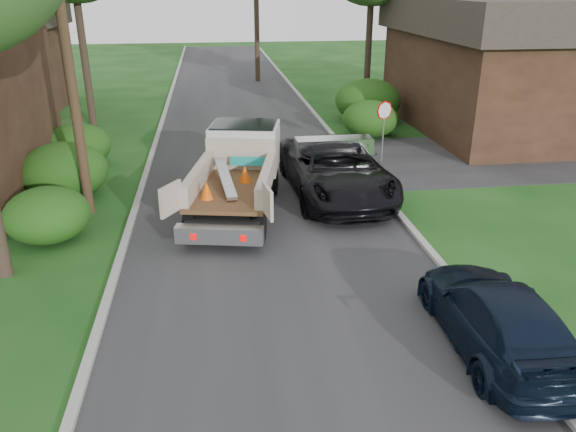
# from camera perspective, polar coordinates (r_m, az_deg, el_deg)

# --- Properties ---
(ground) EXTENTS (120.00, 120.00, 0.00)m
(ground) POSITION_cam_1_polar(r_m,az_deg,el_deg) (13.96, -0.59, -6.14)
(ground) COLOR #143F12
(ground) RESTS_ON ground
(road) EXTENTS (8.00, 90.00, 0.02)m
(road) POSITION_cam_1_polar(r_m,az_deg,el_deg) (23.19, -3.73, 5.73)
(road) COLOR #28282B
(road) RESTS_ON ground
(side_street) EXTENTS (16.00, 7.00, 0.02)m
(side_street) POSITION_cam_1_polar(r_m,az_deg,el_deg) (25.98, 24.02, 5.66)
(side_street) COLOR #28282B
(side_street) RESTS_ON ground
(curb_left) EXTENTS (0.20, 90.00, 0.12)m
(curb_left) POSITION_cam_1_polar(r_m,az_deg,el_deg) (23.27, -13.89, 5.31)
(curb_left) COLOR #9E9E99
(curb_left) RESTS_ON ground
(curb_right) EXTENTS (0.20, 90.00, 0.12)m
(curb_right) POSITION_cam_1_polar(r_m,az_deg,el_deg) (23.80, 6.21, 6.22)
(curb_right) COLOR #9E9E99
(curb_right) RESTS_ON ground
(stop_sign) EXTENTS (0.71, 0.32, 2.48)m
(stop_sign) POSITION_cam_1_polar(r_m,az_deg,el_deg) (22.74, 9.73, 9.73)
(stop_sign) COLOR slate
(stop_sign) RESTS_ON ground
(utility_pole) EXTENTS (2.42, 1.25, 10.00)m
(utility_pole) POSITION_cam_1_polar(r_m,az_deg,el_deg) (17.65, -21.62, 16.09)
(utility_pole) COLOR #382619
(utility_pole) RESTS_ON ground
(house_right) EXTENTS (9.72, 12.96, 6.20)m
(house_right) POSITION_cam_1_polar(r_m,az_deg,el_deg) (30.12, 21.79, 14.28)
(house_right) COLOR #321D14
(house_right) RESTS_ON ground
(hedge_left_a) EXTENTS (2.34, 2.34, 1.53)m
(hedge_left_a) POSITION_cam_1_polar(r_m,az_deg,el_deg) (16.94, -23.28, 0.10)
(hedge_left_a) COLOR #14430F
(hedge_left_a) RESTS_ON ground
(hedge_left_b) EXTENTS (2.86, 2.86, 1.87)m
(hedge_left_b) POSITION_cam_1_polar(r_m,az_deg,el_deg) (20.15, -21.81, 4.28)
(hedge_left_b) COLOR #14430F
(hedge_left_b) RESTS_ON ground
(hedge_left_c) EXTENTS (2.60, 2.60, 1.70)m
(hedge_left_c) POSITION_cam_1_polar(r_m,az_deg,el_deg) (23.51, -20.66, 6.70)
(hedge_left_c) COLOR #14430F
(hedge_left_c) RESTS_ON ground
(hedge_right_a) EXTENTS (2.60, 2.60, 1.70)m
(hedge_right_a) POSITION_cam_1_polar(r_m,az_deg,el_deg) (26.84, 8.34, 9.74)
(hedge_right_a) COLOR #14430F
(hedge_right_a) RESTS_ON ground
(hedge_right_b) EXTENTS (3.38, 3.38, 2.21)m
(hedge_right_b) POSITION_cam_1_polar(r_m,az_deg,el_deg) (29.80, 8.12, 11.52)
(hedge_right_b) COLOR #14430F
(hedge_right_b) RESTS_ON ground
(flatbed_truck) EXTENTS (3.81, 6.64, 2.37)m
(flatbed_truck) POSITION_cam_1_polar(r_m,az_deg,el_deg) (18.27, -4.89, 5.24)
(flatbed_truck) COLOR black
(flatbed_truck) RESTS_ON ground
(black_pickup) EXTENTS (3.24, 6.69, 1.83)m
(black_pickup) POSITION_cam_1_polar(r_m,az_deg,el_deg) (19.04, 4.89, 4.78)
(black_pickup) COLOR black
(black_pickup) RESTS_ON ground
(navy_suv) EXTENTS (2.11, 4.84, 1.39)m
(navy_suv) POSITION_cam_1_polar(r_m,az_deg,el_deg) (11.85, 20.49, -9.56)
(navy_suv) COLOR black
(navy_suv) RESTS_ON ground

